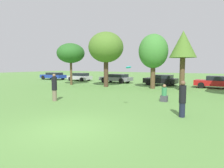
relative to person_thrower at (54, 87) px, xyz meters
name	(u,v)px	position (x,y,z in m)	size (l,w,h in m)	color
ground_plane	(67,129)	(4.87, -3.99, -0.92)	(120.00, 120.00, 0.00)	#5B8E42
person_thrower	(54,87)	(0.00, 0.00, 0.00)	(0.35, 0.35, 1.82)	#726651
person_catcher	(182,99)	(8.22, 0.02, -0.06)	(0.31, 0.31, 1.69)	#191E33
frisbee	(128,67)	(5.39, 0.17, 1.36)	(0.31, 0.29, 0.15)	#19B2D8
bystander_sitting	(164,95)	(6.38, 3.52, -0.45)	(0.44, 0.36, 1.14)	#3F3F47
tree_0	(71,53)	(-6.72, 9.03, 2.93)	(3.36, 3.36, 5.06)	brown
tree_1	(106,48)	(-1.82, 9.31, 3.41)	(3.85, 3.85, 6.04)	#473323
tree_2	(153,52)	(3.24, 10.31, 2.85)	(2.97, 2.97, 5.56)	brown
tree_3	(183,45)	(6.12, 10.39, 3.34)	(2.52, 2.52, 5.64)	brown
parked_car_blue	(53,76)	(-15.49, 14.29, -0.26)	(4.64, 2.06, 1.20)	#1E389E
parked_car_silver	(80,77)	(-9.92, 14.50, -0.28)	(3.87, 1.93, 1.22)	#B2B2B7
parked_car_grey	(116,78)	(-3.40, 14.44, -0.26)	(4.57, 2.07, 1.20)	slate
parked_car_black	(161,80)	(2.94, 14.20, -0.26)	(3.90, 2.10, 1.26)	black
parked_car_red	(216,82)	(8.85, 13.91, -0.24)	(4.02, 1.97, 1.29)	red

